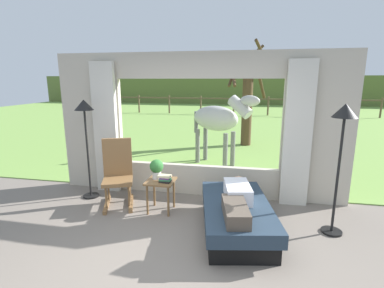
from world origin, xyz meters
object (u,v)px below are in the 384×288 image
(floor_lamp_left, at_px, (85,119))
(book_stack, at_px, (165,179))
(pasture_tree, at_px, (247,99))
(recliner_sofa, at_px, (236,216))
(reclining_person, at_px, (237,198))
(potted_plant, at_px, (157,168))
(floor_lamp_right, at_px, (343,130))
(horse, at_px, (218,119))
(side_table, at_px, (161,186))
(rocking_chair, at_px, (118,173))

(floor_lamp_left, bearing_deg, book_stack, -13.58)
(floor_lamp_left, height_order, pasture_tree, pasture_tree)
(recliner_sofa, distance_m, reclining_person, 0.31)
(potted_plant, bearing_deg, pasture_tree, 75.12)
(floor_lamp_right, xyz_separation_m, horse, (-1.91, 2.90, -0.29))
(side_table, distance_m, horse, 2.86)
(recliner_sofa, height_order, floor_lamp_right, floor_lamp_right)
(reclining_person, height_order, horse, horse)
(potted_plant, xyz_separation_m, horse, (0.70, 2.64, 0.45))
(reclining_person, height_order, floor_lamp_left, floor_lamp_left)
(book_stack, distance_m, horse, 2.87)
(reclining_person, relative_size, rocking_chair, 1.28)
(rocking_chair, xyz_separation_m, pasture_tree, (2.06, 4.98, 0.94))
(reclining_person, height_order, book_stack, reclining_person)
(potted_plant, bearing_deg, side_table, -36.87)
(side_table, relative_size, floor_lamp_right, 0.29)
(reclining_person, distance_m, floor_lamp_right, 1.62)
(rocking_chair, xyz_separation_m, floor_lamp_left, (-0.63, 0.16, 0.87))
(side_table, bearing_deg, rocking_chair, 169.75)
(side_table, relative_size, horse, 0.30)
(potted_plant, height_order, floor_lamp_left, floor_lamp_left)
(recliner_sofa, height_order, potted_plant, potted_plant)
(book_stack, height_order, pasture_tree, pasture_tree)
(recliner_sofa, distance_m, pasture_tree, 5.68)
(rocking_chair, height_order, potted_plant, rocking_chair)
(potted_plant, relative_size, book_stack, 1.52)
(rocking_chair, relative_size, horse, 0.65)
(horse, bearing_deg, side_table, 16.63)
(recliner_sofa, xyz_separation_m, floor_lamp_left, (-2.65, 0.72, 1.20))
(floor_lamp_right, bearing_deg, side_table, 175.45)
(pasture_tree, bearing_deg, horse, -104.95)
(recliner_sofa, xyz_separation_m, reclining_person, (0.00, -0.05, 0.30))
(potted_plant, xyz_separation_m, book_stack, (0.17, -0.12, -0.13))
(side_table, bearing_deg, horse, 77.10)
(reclining_person, xyz_separation_m, floor_lamp_left, (-2.65, 0.77, 0.89))
(floor_lamp_left, bearing_deg, side_table, -12.14)
(side_table, xyz_separation_m, floor_lamp_left, (-1.43, 0.31, 0.99))
(pasture_tree, bearing_deg, book_stack, -102.75)
(floor_lamp_right, bearing_deg, pasture_tree, 103.38)
(horse, distance_m, pasture_tree, 2.53)
(floor_lamp_left, bearing_deg, pasture_tree, 60.81)
(recliner_sofa, distance_m, side_table, 1.30)
(recliner_sofa, relative_size, floor_lamp_right, 1.03)
(side_table, height_order, floor_lamp_left, floor_lamp_left)
(reclining_person, xyz_separation_m, side_table, (-1.22, 0.46, -0.10))
(book_stack, xyz_separation_m, floor_lamp_right, (2.44, -0.14, 0.87))
(reclining_person, relative_size, side_table, 2.76)
(floor_lamp_left, xyz_separation_m, pasture_tree, (2.69, 4.82, 0.07))
(horse, relative_size, pasture_tree, 0.55)
(floor_lamp_right, bearing_deg, rocking_chair, 174.07)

